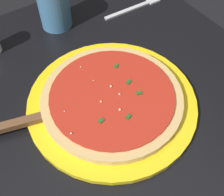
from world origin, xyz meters
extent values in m
cube|color=black|center=(-0.40, 0.29, 0.35)|extent=(0.06, 0.06, 0.70)
cube|color=black|center=(0.00, 0.00, 0.71)|extent=(0.95, 0.72, 0.03)
cylinder|color=yellow|center=(-0.04, -0.04, 0.74)|extent=(0.36, 0.36, 0.01)
cylinder|color=#DBB26B|center=(-0.04, -0.04, 0.75)|extent=(0.30, 0.30, 0.02)
cylinder|color=red|center=(-0.04, -0.04, 0.76)|extent=(0.26, 0.26, 0.00)
sphere|color=#EFEACC|center=(-0.14, -0.05, 0.76)|extent=(0.00, 0.00, 0.00)
sphere|color=#EFEACC|center=(-0.03, -0.02, 0.76)|extent=(0.00, 0.00, 0.00)
sphere|color=#EFEACC|center=(-0.05, -0.14, 0.76)|extent=(0.00, 0.00, 0.00)
sphere|color=#EFEACC|center=(-0.05, -0.03, 0.76)|extent=(0.00, 0.00, 0.00)
sphere|color=#EFEACC|center=(-0.09, -0.05, 0.76)|extent=(0.00, 0.00, 0.00)
sphere|color=#EFEACC|center=(0.01, -0.05, 0.76)|extent=(0.00, 0.00, 0.00)
sphere|color=#EFEACC|center=(0.00, -0.15, 0.76)|extent=(0.00, 0.00, 0.00)
sphere|color=#EFEACC|center=(-0.03, -0.07, 0.76)|extent=(0.00, 0.00, 0.00)
cube|color=#23561E|center=(0.01, -0.09, 0.76)|extent=(0.01, 0.01, 0.00)
cube|color=#23561E|center=(0.03, -0.04, 0.76)|extent=(0.01, 0.01, 0.00)
cube|color=#23561E|center=(-0.10, 0.02, 0.76)|extent=(0.01, 0.01, 0.00)
cube|color=#23561E|center=(-0.01, 0.01, 0.76)|extent=(0.01, 0.01, 0.00)
cube|color=#23561E|center=(-0.04, 0.01, 0.76)|extent=(0.01, 0.01, 0.00)
cube|color=silver|center=(-0.06, -0.13, 0.74)|extent=(0.09, 0.11, 0.00)
cube|color=brown|center=(-0.09, -0.24, 0.75)|extent=(0.05, 0.13, 0.01)
cylinder|color=teal|center=(-0.35, -0.01, 0.79)|extent=(0.08, 0.08, 0.12)
cube|color=silver|center=(-0.29, 0.19, 0.73)|extent=(0.02, 0.15, 0.00)
cube|color=silver|center=(-0.29, 0.28, 0.73)|extent=(0.03, 0.04, 0.00)
camera|label=1|loc=(0.27, -0.24, 1.22)|focal=45.05mm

